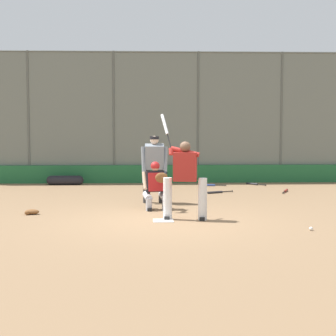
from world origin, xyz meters
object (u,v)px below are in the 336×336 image
object	(u,v)px
catcher_behind_plate	(156,185)
spare_bat_first_base_side	(254,184)
spare_bat_near_backstop	(210,185)
fielding_glove_on_dirt	(31,212)
spare_bat_third_base_side	(217,192)
spare_bat_by_padding	(286,191)
umpire_home	(154,167)
batter_at_plate	(185,177)
baseball_loose	(311,229)
equipment_bag_dugout_side	(65,180)

from	to	relation	value
catcher_behind_plate	spare_bat_first_base_side	bearing A→B (deg)	-132.47
spare_bat_near_backstop	fielding_glove_on_dirt	world-z (taller)	fielding_glove_on_dirt
catcher_behind_plate	spare_bat_near_backstop	bearing A→B (deg)	-120.48
spare_bat_third_base_side	spare_bat_by_padding	bearing A→B (deg)	160.32
spare_bat_third_base_side	spare_bat_first_base_side	bearing A→B (deg)	-150.11
catcher_behind_plate	umpire_home	size ratio (longest dim) A/B	0.66
batter_at_plate	baseball_loose	size ratio (longest dim) A/B	30.76
catcher_behind_plate	spare_bat_near_backstop	world-z (taller)	catcher_behind_plate
catcher_behind_plate	spare_bat_by_padding	bearing A→B (deg)	-150.13
spare_bat_first_base_side	equipment_bag_dugout_side	distance (m)	6.38
catcher_behind_plate	spare_bat_third_base_side	xyz separation A→B (m)	(-1.87, -3.11, -0.57)
fielding_glove_on_dirt	baseball_loose	xyz separation A→B (m)	(-5.80, 2.17, -0.02)
spare_bat_third_base_side	spare_bat_first_base_side	distance (m)	2.71
batter_at_plate	spare_bat_by_padding	distance (m)	5.94
spare_bat_near_backstop	spare_bat_by_padding	distance (m)	2.71
spare_bat_near_backstop	equipment_bag_dugout_side	world-z (taller)	equipment_bag_dugout_side
spare_bat_by_padding	equipment_bag_dugout_side	bearing A→B (deg)	94.43
catcher_behind_plate	spare_bat_near_backstop	size ratio (longest dim) A/B	1.38
umpire_home	equipment_bag_dugout_side	distance (m)	5.41
spare_bat_near_backstop	baseball_loose	size ratio (longest dim) A/B	11.33
batter_at_plate	fielding_glove_on_dirt	world-z (taller)	batter_at_plate
batter_at_plate	baseball_loose	world-z (taller)	batter_at_plate
spare_bat_by_padding	catcher_behind_plate	bearing A→B (deg)	152.38
spare_bat_near_backstop	spare_bat_by_padding	size ratio (longest dim) A/B	1.05
baseball_loose	equipment_bag_dugout_side	bearing A→B (deg)	-54.87
fielding_glove_on_dirt	baseball_loose	world-z (taller)	fielding_glove_on_dirt
spare_bat_near_backstop	equipment_bag_dugout_side	bearing A→B (deg)	4.31
spare_bat_by_padding	fielding_glove_on_dirt	world-z (taller)	fielding_glove_on_dirt
spare_bat_near_backstop	baseball_loose	xyz separation A→B (m)	(-1.06, 7.83, 0.00)
catcher_behind_plate	spare_bat_near_backstop	distance (m)	5.41
spare_bat_third_base_side	equipment_bag_dugout_side	xyz separation A→B (m)	(4.84, -2.51, 0.13)
spare_bat_first_base_side	spare_bat_third_base_side	bearing A→B (deg)	104.65
spare_bat_third_base_side	fielding_glove_on_dirt	bearing A→B (deg)	12.63
catcher_behind_plate	spare_bat_third_base_side	distance (m)	3.67
spare_bat_first_base_side	baseball_loose	size ratio (longest dim) A/B	8.79
catcher_behind_plate	fielding_glove_on_dirt	bearing A→B (deg)	2.44
fielding_glove_on_dirt	baseball_loose	distance (m)	6.19
batter_at_plate	spare_bat_by_padding	xyz separation A→B (m)	(-3.40, -4.79, -0.89)
umpire_home	baseball_loose	world-z (taller)	umpire_home
spare_bat_first_base_side	baseball_loose	xyz separation A→B (m)	(0.46, 8.14, 0.00)
spare_bat_third_base_side	fielding_glove_on_dirt	size ratio (longest dim) A/B	2.54
umpire_home	spare_bat_by_padding	distance (m)	4.65
spare_bat_third_base_side	spare_bat_near_backstop	bearing A→B (deg)	-116.05
spare_bat_by_padding	fielding_glove_on_dirt	distance (m)	7.90
baseball_loose	spare_bat_first_base_side	bearing A→B (deg)	-93.23
baseball_loose	umpire_home	bearing A→B (deg)	-53.10
catcher_behind_plate	equipment_bag_dugout_side	distance (m)	6.36
spare_bat_by_padding	spare_bat_third_base_side	world-z (taller)	same
spare_bat_near_backstop	spare_bat_third_base_side	size ratio (longest dim) A/B	1.02
batter_at_plate	spare_bat_first_base_side	bearing A→B (deg)	-102.61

